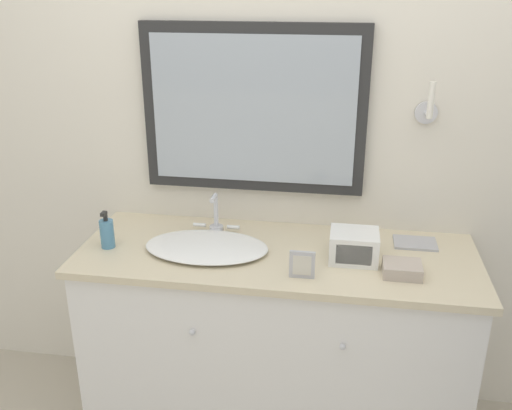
{
  "coord_description": "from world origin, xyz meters",
  "views": [
    {
      "loc": [
        0.25,
        -1.72,
        1.9
      ],
      "look_at": [
        -0.09,
        0.33,
        1.07
      ],
      "focal_mm": 40.0,
      "sensor_mm": 36.0,
      "label": 1
    }
  ],
  "objects": [
    {
      "name": "wall_back",
      "position": [
        -0.0,
        0.66,
        1.28
      ],
      "size": [
        8.0,
        0.18,
        2.55
      ],
      "color": "silver",
      "rests_on": "ground_plane"
    },
    {
      "name": "vanity_counter",
      "position": [
        0.0,
        0.33,
        0.44
      ],
      "size": [
        1.61,
        0.61,
        0.87
      ],
      "color": "white",
      "rests_on": "ground_plane"
    },
    {
      "name": "sink_basin",
      "position": [
        -0.28,
        0.3,
        0.89
      ],
      "size": [
        0.5,
        0.37,
        0.18
      ],
      "color": "white",
      "rests_on": "vanity_counter"
    },
    {
      "name": "soap_bottle",
      "position": [
        -0.69,
        0.26,
        0.93
      ],
      "size": [
        0.06,
        0.06,
        0.16
      ],
      "color": "teal",
      "rests_on": "vanity_counter"
    },
    {
      "name": "appliance_box",
      "position": [
        0.3,
        0.31,
        0.93
      ],
      "size": [
        0.19,
        0.16,
        0.12
      ],
      "color": "white",
      "rests_on": "vanity_counter"
    },
    {
      "name": "picture_frame",
      "position": [
        0.12,
        0.13,
        0.92
      ],
      "size": [
        0.09,
        0.01,
        0.11
      ],
      "color": "#B2B2B7",
      "rests_on": "vanity_counter"
    },
    {
      "name": "hand_towel_near_sink",
      "position": [
        0.48,
        0.22,
        0.89
      ],
      "size": [
        0.14,
        0.12,
        0.05
      ],
      "color": "#B7A899",
      "rests_on": "vanity_counter"
    },
    {
      "name": "metal_tray",
      "position": [
        0.56,
        0.49,
        0.87
      ],
      "size": [
        0.18,
        0.13,
        0.01
      ],
      "color": "#ADADB2",
      "rests_on": "vanity_counter"
    }
  ]
}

